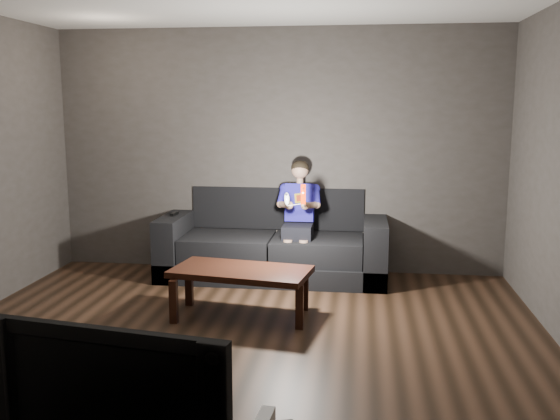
# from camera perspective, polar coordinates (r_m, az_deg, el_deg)

# --- Properties ---
(floor) EXTENTS (5.00, 5.00, 0.00)m
(floor) POSITION_cam_1_polar(r_m,az_deg,el_deg) (4.87, -4.23, -13.01)
(floor) COLOR black
(floor) RESTS_ON ground
(back_wall) EXTENTS (5.00, 0.04, 2.70)m
(back_wall) POSITION_cam_1_polar(r_m,az_deg,el_deg) (6.97, -0.21, 5.40)
(back_wall) COLOR #3A3632
(back_wall) RESTS_ON ground
(front_wall) EXTENTS (5.00, 0.04, 2.70)m
(front_wall) POSITION_cam_1_polar(r_m,az_deg,el_deg) (2.17, -18.15, -4.90)
(front_wall) COLOR #3A3632
(front_wall) RESTS_ON ground
(sofa) EXTENTS (2.43, 1.05, 0.94)m
(sofa) POSITION_cam_1_polar(r_m,az_deg,el_deg) (6.87, -0.53, -3.49)
(sofa) COLOR black
(sofa) RESTS_ON floor
(child) EXTENTS (0.46, 0.57, 1.13)m
(child) POSITION_cam_1_polar(r_m,az_deg,el_deg) (6.67, 1.73, 0.17)
(child) COLOR black
(child) RESTS_ON sofa
(wii_remote_red) EXTENTS (0.06, 0.08, 0.20)m
(wii_remote_red) POSITION_cam_1_polar(r_m,az_deg,el_deg) (6.20, 2.13, 1.45)
(wii_remote_red) COLOR red
(wii_remote_red) RESTS_ON child
(nunchuk_white) EXTENTS (0.07, 0.09, 0.14)m
(nunchuk_white) POSITION_cam_1_polar(r_m,az_deg,el_deg) (6.23, 0.63, 1.03)
(nunchuk_white) COLOR white
(nunchuk_white) RESTS_ON child
(wii_remote_black) EXTENTS (0.05, 0.17, 0.03)m
(wii_remote_black) POSITION_cam_1_polar(r_m,az_deg,el_deg) (6.94, -9.63, -0.34)
(wii_remote_black) COLOR black
(wii_remote_black) RESTS_ON sofa
(coffee_table) EXTENTS (1.28, 0.78, 0.44)m
(coffee_table) POSITION_cam_1_polar(r_m,az_deg,el_deg) (5.55, -3.58, -5.96)
(coffee_table) COLOR black
(coffee_table) RESTS_ON floor
(tv) EXTENTS (1.01, 0.29, 0.58)m
(tv) POSITION_cam_1_polar(r_m,az_deg,el_deg) (2.54, -14.65, -15.70)
(tv) COLOR black
(tv) RESTS_ON media_console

